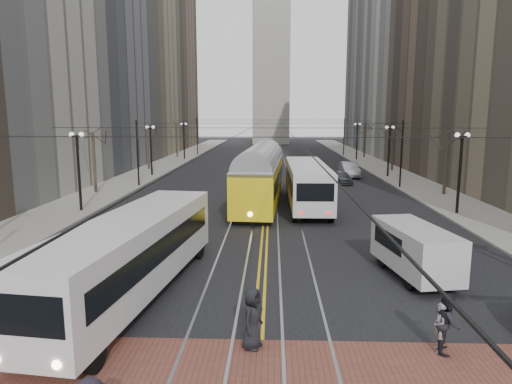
# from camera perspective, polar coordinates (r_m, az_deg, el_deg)

# --- Properties ---
(ground) EXTENTS (260.00, 260.00, 0.00)m
(ground) POSITION_cam_1_polar(r_m,az_deg,el_deg) (16.18, 0.33, -16.37)
(ground) COLOR black
(ground) RESTS_ON ground
(sidewalk_left) EXTENTS (5.00, 140.00, 0.15)m
(sidewalk_left) POSITION_cam_1_polar(r_m,az_deg,el_deg) (61.91, -12.38, 2.87)
(sidewalk_left) COLOR gray
(sidewalk_left) RESTS_ON ground
(sidewalk_right) EXTENTS (5.00, 140.00, 0.15)m
(sidewalk_right) POSITION_cam_1_polar(r_m,az_deg,el_deg) (61.70, 15.74, 2.71)
(sidewalk_right) COLOR gray
(sidewalk_right) RESTS_ON ground
(streetcar_rails) EXTENTS (4.80, 130.00, 0.02)m
(streetcar_rails) POSITION_cam_1_polar(r_m,az_deg,el_deg) (59.96, 1.66, 2.81)
(streetcar_rails) COLOR gray
(streetcar_rails) RESTS_ON ground
(centre_lines) EXTENTS (0.42, 130.00, 0.01)m
(centre_lines) POSITION_cam_1_polar(r_m,az_deg,el_deg) (59.96, 1.66, 2.81)
(centre_lines) COLOR gold
(centre_lines) RESTS_ON ground
(building_left_mid) EXTENTS (16.00, 20.00, 34.00)m
(building_left_mid) POSITION_cam_1_polar(r_m,az_deg,el_deg) (66.61, -21.92, 17.49)
(building_left_mid) COLOR slate
(building_left_mid) RESTS_ON ground
(building_left_midfar) EXTENTS (20.00, 20.00, 52.00)m
(building_left_midfar) POSITION_cam_1_polar(r_m,az_deg,el_deg) (87.33, -17.93, 21.66)
(building_left_midfar) COLOR gray
(building_left_midfar) RESTS_ON ground
(building_left_far) EXTENTS (16.00, 20.00, 40.00)m
(building_left_far) POSITION_cam_1_polar(r_m,az_deg,el_deg) (104.64, -12.81, 16.46)
(building_left_far) COLOR brown
(building_left_far) RESTS_ON ground
(building_right_mid) EXTENTS (16.00, 20.00, 34.00)m
(building_right_mid) POSITION_cam_1_polar(r_m,az_deg,el_deg) (66.27, 25.51, 17.30)
(building_right_mid) COLOR brown
(building_right_mid) RESTS_ON ground
(building_right_far) EXTENTS (16.00, 20.00, 40.00)m
(building_right_far) POSITION_cam_1_polar(r_m,az_deg,el_deg) (104.42, 16.65, 16.31)
(building_right_far) COLOR slate
(building_right_far) RESTS_ON ground
(lamp_posts) EXTENTS (27.60, 57.20, 5.60)m
(lamp_posts) POSITION_cam_1_polar(r_m,az_deg,el_deg) (43.51, 1.50, 3.94)
(lamp_posts) COLOR black
(lamp_posts) RESTS_ON ground
(street_trees) EXTENTS (31.68, 53.28, 5.60)m
(street_trees) POSITION_cam_1_polar(r_m,az_deg,el_deg) (49.98, 1.58, 4.67)
(street_trees) COLOR #382D23
(street_trees) RESTS_ON ground
(trolley_wires) EXTENTS (25.96, 120.00, 6.60)m
(trolley_wires) POSITION_cam_1_polar(r_m,az_deg,el_deg) (49.49, 1.58, 5.75)
(trolley_wires) COLOR black
(trolley_wires) RESTS_ON ground
(transit_bus) EXTENTS (4.22, 13.01, 3.20)m
(transit_bus) POSITION_cam_1_polar(r_m,az_deg,el_deg) (18.53, -15.28, -7.98)
(transit_bus) COLOR silver
(transit_bus) RESTS_ON ground
(streetcar) EXTENTS (3.82, 15.81, 3.69)m
(streetcar) POSITION_cam_1_polar(r_m,az_deg,el_deg) (36.33, 0.58, 1.30)
(streetcar) COLOR yellow
(streetcar) RESTS_ON ground
(rear_bus) EXTENTS (2.89, 12.89, 3.36)m
(rear_bus) POSITION_cam_1_polar(r_m,az_deg,el_deg) (35.57, 6.38, 0.79)
(rear_bus) COLOR silver
(rear_bus) RESTS_ON ground
(cargo_van) EXTENTS (2.82, 5.42, 2.28)m
(cargo_van) POSITION_cam_1_polar(r_m,az_deg,el_deg) (21.37, 19.20, -7.11)
(cargo_van) COLOR silver
(cargo_van) RESTS_ON ground
(sedan_grey) EXTENTS (2.06, 4.05, 1.32)m
(sedan_grey) POSITION_cam_1_polar(r_m,az_deg,el_deg) (48.54, 10.72, 1.82)
(sedan_grey) COLOR #3B3D42
(sedan_grey) RESTS_ON ground
(sedan_silver) EXTENTS (1.83, 5.20, 1.71)m
(sedan_silver) POSITION_cam_1_polar(r_m,az_deg,el_deg) (54.01, 11.60, 2.78)
(sedan_silver) COLOR #A2A3AA
(sedan_silver) RESTS_ON ground
(pedestrian_a) EXTENTS (0.92, 1.10, 1.93)m
(pedestrian_a) POSITION_cam_1_polar(r_m,az_deg,el_deg) (14.42, -0.48, -15.48)
(pedestrian_a) COLOR black
(pedestrian_a) RESTS_ON crosswalk_band
(pedestrian_b) EXTENTS (0.39, 0.58, 1.54)m
(pedestrian_b) POSITION_cam_1_polar(r_m,az_deg,el_deg) (15.35, 21.99, -15.40)
(pedestrian_b) COLOR gray
(pedestrian_b) RESTS_ON crosswalk_band
(pedestrian_c) EXTENTS (0.91, 1.05, 1.84)m
(pedestrian_c) POSITION_cam_1_polar(r_m,az_deg,el_deg) (15.36, 22.81, -14.82)
(pedestrian_c) COLOR black
(pedestrian_c) RESTS_ON crosswalk_band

